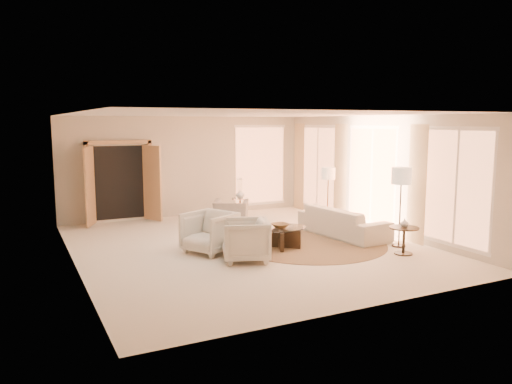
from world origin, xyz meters
name	(u,v)px	position (x,y,z in m)	size (l,w,h in m)	color
room	(247,182)	(0.00, 0.00, 1.40)	(7.04, 8.04, 2.83)	silver
windows_right	(374,176)	(3.45, 0.10, 1.35)	(0.10, 6.40, 2.40)	#FF9D66
window_back_corner	(260,165)	(2.30, 3.95, 1.35)	(1.70, 0.10, 2.40)	#FF9D66
curtains_right	(349,174)	(3.40, 1.00, 1.30)	(0.06, 5.20, 2.60)	#CAB388
french_doors	(120,182)	(-1.90, 3.82, 1.07)	(1.95, 0.66, 2.16)	tan
area_rug	(309,244)	(1.30, -0.42, 0.01)	(3.34, 3.34, 0.01)	#45301F
sofa	(343,222)	(2.42, -0.12, 0.34)	(2.32, 0.91, 0.68)	beige
armchair_left	(210,230)	(-0.91, -0.12, 0.46)	(0.90, 0.84, 0.92)	beige
armchair_right	(246,238)	(-0.51, -0.99, 0.44)	(0.86, 0.81, 0.89)	beige
accent_chair	(231,208)	(0.72, 2.55, 0.39)	(0.89, 0.58, 0.78)	gray
coffee_table	(280,235)	(0.56, -0.43, 0.27)	(1.39, 1.39, 0.43)	black
end_table	(404,236)	(2.54, -1.98, 0.38)	(0.59, 0.59, 0.56)	black
side_table	(240,206)	(1.19, 2.98, 0.33)	(0.47, 0.47, 0.55)	black
floor_lamp_near	(328,176)	(2.90, 1.23, 1.26)	(0.36, 0.36, 1.48)	black
floor_lamp_far	(401,179)	(2.90, -1.45, 1.44)	(0.41, 0.41, 1.70)	black
bowl	(280,226)	(0.56, -0.43, 0.48)	(0.36, 0.36, 0.09)	brown
end_vase	(404,223)	(2.54, -1.98, 0.64)	(0.17, 0.17, 0.18)	white
side_vase	(240,194)	(1.19, 2.98, 0.67)	(0.24, 0.24, 0.25)	white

